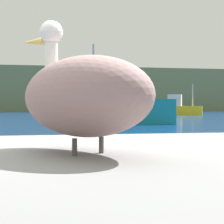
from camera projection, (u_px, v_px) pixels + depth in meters
The scene contains 5 objects.
hillside_backdrop at pixel (41, 90), 68.14m from camera, with size 140.00×10.58×7.86m, color #6B7A51.
pier_dock at pixel (83, 219), 2.27m from camera, with size 3.57×2.94×0.80m, color gray.
pelican at pixel (82, 95), 2.27m from camera, with size 1.00×1.40×0.87m.
fishing_boat_yellow at pixel (178, 108), 43.69m from camera, with size 5.66×3.95×3.57m.
fishing_boat_teal at pixel (119, 105), 21.83m from camera, with size 5.88×2.17×4.61m.
Camera 1 is at (0.01, -3.08, 1.09)m, focal length 59.95 mm.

